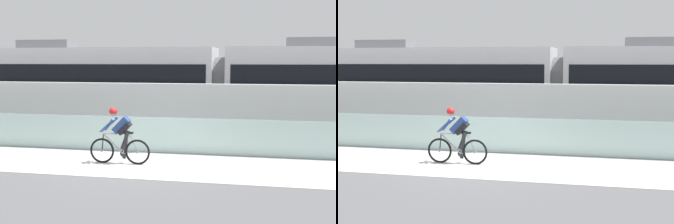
{
  "view_description": "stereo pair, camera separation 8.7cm",
  "coord_description": "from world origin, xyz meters",
  "views": [
    {
      "loc": [
        3.64,
        -12.47,
        2.91
      ],
      "look_at": [
        0.44,
        2.35,
        1.25
      ],
      "focal_mm": 50.17,
      "sensor_mm": 36.0,
      "label": 1
    },
    {
      "loc": [
        3.73,
        -12.45,
        2.91
      ],
      "look_at": [
        0.44,
        2.35,
        1.25
      ],
      "focal_mm": 50.17,
      "sensor_mm": 36.0,
      "label": 2
    }
  ],
  "objects": [
    {
      "name": "tram_rail_near",
      "position": [
        0.0,
        6.13,
        0.0
      ],
      "size": [
        32.0,
        0.08,
        0.01
      ],
      "primitive_type": "cube",
      "color": "#595654",
      "rests_on": "ground"
    },
    {
      "name": "glass_parapet",
      "position": [
        0.0,
        1.85,
        0.56
      ],
      "size": [
        32.0,
        0.05,
        1.13
      ],
      "primitive_type": "cube",
      "color": "silver",
      "rests_on": "ground"
    },
    {
      "name": "tram",
      "position": [
        1.69,
        6.85,
        1.89
      ],
      "size": [
        22.56,
        2.54,
        3.81
      ],
      "color": "silver",
      "rests_on": "ground"
    },
    {
      "name": "cyclist_on_bike",
      "position": [
        -0.45,
        0.0,
        0.78
      ],
      "size": [
        1.77,
        0.58,
        1.61
      ],
      "color": "black",
      "rests_on": "ground"
    },
    {
      "name": "tram_rail_far",
      "position": [
        0.0,
        7.57,
        0.0
      ],
      "size": [
        32.0,
        0.08,
        0.01
      ],
      "primitive_type": "cube",
      "color": "#595654",
      "rests_on": "ground"
    },
    {
      "name": "ground_plane",
      "position": [
        0.0,
        0.0,
        0.0
      ],
      "size": [
        200.0,
        200.0,
        0.0
      ],
      "primitive_type": "plane",
      "color": "slate"
    },
    {
      "name": "bike_path_deck",
      "position": [
        0.0,
        0.0,
        0.01
      ],
      "size": [
        32.0,
        3.2,
        0.01
      ],
      "primitive_type": "cube",
      "color": "silver",
      "rests_on": "ground"
    },
    {
      "name": "concrete_barrier_wall",
      "position": [
        0.0,
        3.65,
        1.06
      ],
      "size": [
        32.0,
        0.36,
        2.12
      ],
      "primitive_type": "cube",
      "color": "white",
      "rests_on": "ground"
    }
  ]
}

